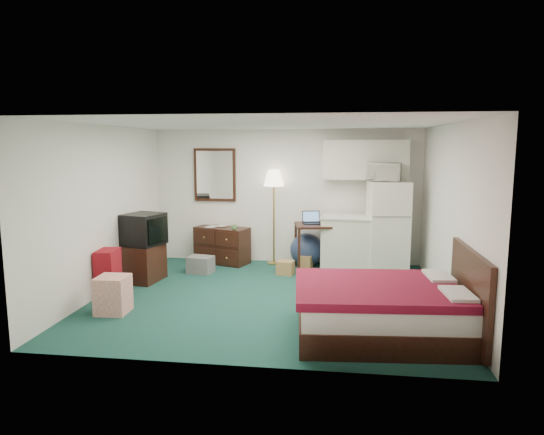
# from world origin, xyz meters

# --- Properties ---
(floor) EXTENTS (5.00, 4.50, 0.01)m
(floor) POSITION_xyz_m (0.00, 0.00, 0.00)
(floor) COLOR #183735
(floor) RESTS_ON ground
(ceiling) EXTENTS (5.00, 4.50, 0.01)m
(ceiling) POSITION_xyz_m (0.00, 0.00, 2.50)
(ceiling) COLOR white
(ceiling) RESTS_ON walls
(walls) EXTENTS (5.01, 4.51, 2.50)m
(walls) POSITION_xyz_m (0.00, 0.00, 1.25)
(walls) COLOR white
(walls) RESTS_ON floor
(mirror) EXTENTS (0.80, 0.06, 1.00)m
(mirror) POSITION_xyz_m (-1.35, 2.22, 1.65)
(mirror) COLOR white
(mirror) RESTS_ON walls
(upper_cabinets) EXTENTS (1.50, 0.35, 0.70)m
(upper_cabinets) POSITION_xyz_m (1.45, 2.08, 1.95)
(upper_cabinets) COLOR silver
(upper_cabinets) RESTS_ON walls
(headboard) EXTENTS (0.06, 1.56, 1.00)m
(headboard) POSITION_xyz_m (2.46, -1.26, 0.55)
(headboard) COLOR #3B2217
(headboard) RESTS_ON walls
(dresser) EXTENTS (1.09, 0.76, 0.68)m
(dresser) POSITION_xyz_m (-1.17, 1.97, 0.34)
(dresser) COLOR #3B2217
(dresser) RESTS_ON floor
(floor_lamp) EXTENTS (0.40, 0.40, 1.76)m
(floor_lamp) POSITION_xyz_m (-0.20, 2.05, 0.88)
(floor_lamp) COLOR gold
(floor_lamp) RESTS_ON floor
(desk) EXTENTS (0.76, 0.76, 0.82)m
(desk) POSITION_xyz_m (0.57, 1.72, 0.41)
(desk) COLOR #3B2217
(desk) RESTS_ON floor
(exercise_ball) EXTENTS (0.63, 0.63, 0.61)m
(exercise_ball) POSITION_xyz_m (0.42, 1.96, 0.31)
(exercise_ball) COLOR navy
(exercise_ball) RESTS_ON floor
(kitchen_counter) EXTENTS (0.94, 0.76, 0.94)m
(kitchen_counter) POSITION_xyz_m (1.16, 1.75, 0.47)
(kitchen_counter) COLOR silver
(kitchen_counter) RESTS_ON floor
(fridge) EXTENTS (0.72, 0.72, 1.60)m
(fridge) POSITION_xyz_m (1.84, 1.67, 0.80)
(fridge) COLOR white
(fridge) RESTS_ON floor
(bed) EXTENTS (2.00, 1.62, 0.60)m
(bed) POSITION_xyz_m (1.48, -1.26, 0.30)
(bed) COLOR #5E0616
(bed) RESTS_ON floor
(tv_stand) EXTENTS (0.68, 0.73, 0.60)m
(tv_stand) POSITION_xyz_m (-2.21, 0.61, 0.30)
(tv_stand) COLOR #3B2217
(tv_stand) RESTS_ON floor
(suitcase) EXTENTS (0.31, 0.45, 0.70)m
(suitcase) POSITION_xyz_m (-2.35, -0.25, 0.35)
(suitcase) COLOR maroon
(suitcase) RESTS_ON floor
(retail_box) EXTENTS (0.41, 0.41, 0.50)m
(retail_box) POSITION_xyz_m (-1.96, -0.92, 0.25)
(retail_box) COLOR white
(retail_box) RESTS_ON floor
(file_bin) EXTENTS (0.47, 0.39, 0.29)m
(file_bin) POSITION_xyz_m (-1.38, 1.21, 0.15)
(file_bin) COLOR slate
(file_bin) RESTS_ON floor
(cardboard_box_a) EXTENTS (0.31, 0.28, 0.24)m
(cardboard_box_a) POSITION_xyz_m (0.10, 1.30, 0.12)
(cardboard_box_a) COLOR olive
(cardboard_box_a) RESTS_ON floor
(cardboard_box_b) EXTENTS (0.26, 0.29, 0.25)m
(cardboard_box_b) POSITION_xyz_m (0.43, 1.71, 0.13)
(cardboard_box_b) COLOR olive
(cardboard_box_b) RESTS_ON floor
(laptop) EXTENTS (0.37, 0.33, 0.22)m
(laptop) POSITION_xyz_m (0.53, 1.74, 0.93)
(laptop) COLOR black
(laptop) RESTS_ON desk
(crt_tv) EXTENTS (0.70, 0.73, 0.51)m
(crt_tv) POSITION_xyz_m (-2.15, 0.65, 0.85)
(crt_tv) COLOR black
(crt_tv) RESTS_ON tv_stand
(microwave) EXTENTS (0.61, 0.40, 0.38)m
(microwave) POSITION_xyz_m (1.75, 1.68, 1.79)
(microwave) COLOR white
(microwave) RESTS_ON fridge
(book_a) EXTENTS (0.17, 0.07, 0.23)m
(book_a) POSITION_xyz_m (-1.44, 1.98, 0.80)
(book_a) COLOR olive
(book_a) RESTS_ON dresser
(book_b) EXTENTS (0.15, 0.10, 0.22)m
(book_b) POSITION_xyz_m (-1.26, 2.09, 0.79)
(book_b) COLOR olive
(book_b) RESTS_ON dresser
(mug) EXTENTS (0.13, 0.11, 0.11)m
(mug) POSITION_xyz_m (-0.89, 1.73, 0.74)
(mug) COLOR #548B48
(mug) RESTS_ON dresser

